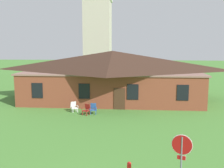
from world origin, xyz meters
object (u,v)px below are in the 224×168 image
object	(u,v)px
lawn_chair_near_door	(87,109)
stop_sign	(182,155)
lawn_chair_left_end	(93,108)
lawn_chair_by_porch	(74,107)

from	to	relation	value
lawn_chair_near_door	stop_sign	bearing A→B (deg)	-64.38
stop_sign	lawn_chair_near_door	distance (m)	14.05
lawn_chair_near_door	lawn_chair_left_end	size ratio (longest dim) A/B	1.00
stop_sign	lawn_chair_near_door	xyz separation A→B (m)	(-6.04, 12.60, -1.50)
lawn_chair_by_porch	lawn_chair_left_end	world-z (taller)	same
lawn_chair_by_porch	lawn_chair_near_door	xyz separation A→B (m)	(1.35, -0.85, 0.00)
lawn_chair_near_door	lawn_chair_left_end	distance (m)	0.65
stop_sign	lawn_chair_by_porch	distance (m)	15.42
stop_sign	lawn_chair_near_door	size ratio (longest dim) A/B	2.93
stop_sign	lawn_chair_left_end	size ratio (longest dim) A/B	2.93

